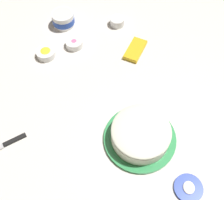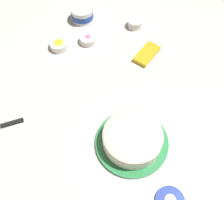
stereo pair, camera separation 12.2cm
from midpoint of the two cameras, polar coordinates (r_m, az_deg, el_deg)
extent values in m
plane|color=silver|center=(1.30, -5.38, 2.34)|extent=(1.54, 1.54, 0.00)
cylinder|color=#339351|center=(1.16, 2.64, -8.00)|extent=(0.30, 0.30, 0.01)
cylinder|color=pink|center=(1.14, 2.71, -7.34)|extent=(0.22, 0.22, 0.05)
cylinder|color=white|center=(1.13, 2.72, -7.24)|extent=(0.24, 0.24, 0.06)
ellipsoid|color=white|center=(1.10, 2.79, -6.43)|extent=(0.24, 0.24, 0.03)
cylinder|color=white|center=(1.58, -12.09, 15.57)|extent=(0.12, 0.12, 0.07)
cylinder|color=#2347B2|center=(1.58, -12.06, 15.47)|extent=(0.12, 0.12, 0.03)
cylinder|color=white|center=(1.56, -12.30, 16.42)|extent=(0.10, 0.10, 0.01)
cylinder|color=#233DAD|center=(1.12, 12.07, -17.28)|extent=(0.11, 0.11, 0.01)
ellipsoid|color=white|center=(1.11, 12.14, -17.17)|extent=(0.05, 0.04, 0.01)
cube|color=black|center=(1.25, -21.74, -7.73)|extent=(0.07, 0.09, 0.01)
cylinder|color=white|center=(1.47, -10.04, 11.02)|extent=(0.09, 0.09, 0.04)
cylinder|color=pink|center=(1.47, -10.06, 11.09)|extent=(0.07, 0.07, 0.01)
ellipsoid|color=pink|center=(1.46, -10.10, 11.28)|extent=(0.06, 0.06, 0.02)
cylinder|color=white|center=(1.55, -1.27, 15.44)|extent=(0.08, 0.08, 0.04)
cylinder|color=#B251C6|center=(1.55, -1.27, 15.52)|extent=(0.06, 0.06, 0.01)
ellipsoid|color=#B251C6|center=(1.55, -1.28, 15.71)|extent=(0.05, 0.05, 0.02)
cylinder|color=white|center=(1.45, -15.56, 8.92)|extent=(0.09, 0.09, 0.04)
cylinder|color=yellow|center=(1.45, -15.60, 9.05)|extent=(0.08, 0.08, 0.01)
ellipsoid|color=yellow|center=(1.44, -15.67, 9.23)|extent=(0.07, 0.07, 0.02)
cube|color=yellow|center=(1.43, 2.27, 9.91)|extent=(0.16, 0.12, 0.02)
camera|label=1|loc=(0.06, -92.87, -4.55)|focal=45.29mm
camera|label=2|loc=(0.06, 87.13, 4.55)|focal=45.29mm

